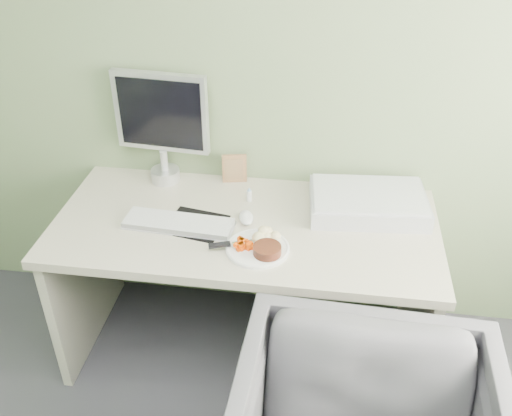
# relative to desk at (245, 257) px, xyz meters

# --- Properties ---
(wall_back) EXTENTS (3.50, 0.00, 3.50)m
(wall_back) POSITION_rel_desk_xyz_m (0.00, 0.38, 0.80)
(wall_back) COLOR #71855E
(wall_back) RESTS_ON floor
(desk) EXTENTS (1.60, 0.75, 0.73)m
(desk) POSITION_rel_desk_xyz_m (0.00, 0.00, 0.00)
(desk) COLOR beige
(desk) RESTS_ON floor
(plate) EXTENTS (0.25, 0.25, 0.01)m
(plate) POSITION_rel_desk_xyz_m (0.08, -0.17, 0.19)
(plate) COLOR white
(plate) RESTS_ON desk
(steak) EXTENTS (0.13, 0.13, 0.03)m
(steak) POSITION_rel_desk_xyz_m (0.12, -0.21, 0.21)
(steak) COLOR black
(steak) RESTS_ON plate
(potato_pile) EXTENTS (0.12, 0.10, 0.05)m
(potato_pile) POSITION_rel_desk_xyz_m (0.10, -0.11, 0.22)
(potato_pile) COLOR tan
(potato_pile) RESTS_ON plate
(carrot_heap) EXTENTS (0.07, 0.06, 0.04)m
(carrot_heap) POSITION_rel_desk_xyz_m (0.03, -0.18, 0.22)
(carrot_heap) COLOR #D84004
(carrot_heap) RESTS_ON plate
(steak_knife) EXTENTS (0.21, 0.10, 0.02)m
(steak_knife) POSITION_rel_desk_xyz_m (-0.04, -0.19, 0.21)
(steak_knife) COLOR silver
(steak_knife) RESTS_ON plate
(mousepad) EXTENTS (0.27, 0.24, 0.00)m
(mousepad) POSITION_rel_desk_xyz_m (-0.20, -0.04, 0.18)
(mousepad) COLOR black
(mousepad) RESTS_ON desk
(keyboard) EXTENTS (0.45, 0.16, 0.02)m
(keyboard) POSITION_rel_desk_xyz_m (-0.27, -0.06, 0.20)
(keyboard) COLOR white
(keyboard) RESTS_ON desk
(computer_mouse) EXTENTS (0.09, 0.12, 0.04)m
(computer_mouse) POSITION_rel_desk_xyz_m (0.00, 0.01, 0.20)
(computer_mouse) COLOR white
(computer_mouse) RESTS_ON desk
(photo_frame) EXTENTS (0.11, 0.04, 0.14)m
(photo_frame) POSITION_rel_desk_xyz_m (-0.10, 0.33, 0.25)
(photo_frame) COLOR olive
(photo_frame) RESTS_ON desk
(eyedrop_bottle) EXTENTS (0.02, 0.02, 0.07)m
(eyedrop_bottle) POSITION_rel_desk_xyz_m (-0.01, 0.17, 0.21)
(eyedrop_bottle) COLOR white
(eyedrop_bottle) RESTS_ON desk
(scanner) EXTENTS (0.51, 0.37, 0.08)m
(scanner) POSITION_rel_desk_xyz_m (0.50, 0.17, 0.22)
(scanner) COLOR silver
(scanner) RESTS_ON desk
(monitor) EXTENTS (0.43, 0.13, 0.51)m
(monitor) POSITION_rel_desk_xyz_m (-0.42, 0.31, 0.47)
(monitor) COLOR silver
(monitor) RESTS_ON desk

